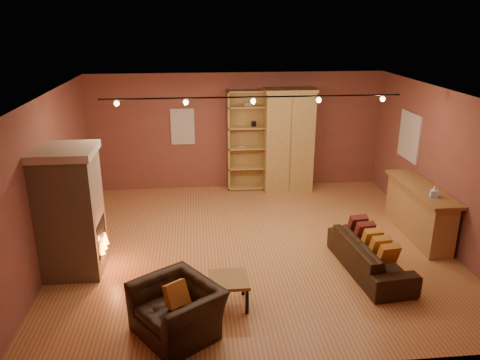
{
  "coord_description": "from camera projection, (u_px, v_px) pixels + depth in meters",
  "views": [
    {
      "loc": [
        -1.01,
        -7.75,
        4.02
      ],
      "look_at": [
        -0.23,
        0.2,
        1.22
      ],
      "focal_mm": 35.0,
      "sensor_mm": 36.0,
      "label": 1
    }
  ],
  "objects": [
    {
      "name": "floor",
      "position": [
        253.0,
        245.0,
        8.7
      ],
      "size": [
        7.0,
        7.0,
        0.0
      ],
      "primitive_type": "plane",
      "color": "#9D6237",
      "rests_on": "ground"
    },
    {
      "name": "ceiling",
      "position": [
        255.0,
        94.0,
        7.78
      ],
      "size": [
        7.0,
        7.0,
        0.0
      ],
      "primitive_type": "plane",
      "rotation": [
        3.14,
        0.0,
        0.0
      ],
      "color": "#572D1B",
      "rests_on": "back_wall"
    },
    {
      "name": "back_wall",
      "position": [
        237.0,
        131.0,
        11.29
      ],
      "size": [
        7.0,
        0.02,
        2.8
      ],
      "primitive_type": "cube",
      "color": "brown",
      "rests_on": "floor"
    },
    {
      "name": "left_wall",
      "position": [
        49.0,
        180.0,
        7.91
      ],
      "size": [
        0.02,
        6.5,
        2.8
      ],
      "primitive_type": "cube",
      "color": "brown",
      "rests_on": "floor"
    },
    {
      "name": "right_wall",
      "position": [
        443.0,
        168.0,
        8.56
      ],
      "size": [
        0.02,
        6.5,
        2.8
      ],
      "primitive_type": "cube",
      "color": "brown",
      "rests_on": "floor"
    },
    {
      "name": "fireplace",
      "position": [
        71.0,
        211.0,
        7.51
      ],
      "size": [
        1.01,
        0.98,
        2.12
      ],
      "color": "tan",
      "rests_on": "floor"
    },
    {
      "name": "back_window",
      "position": [
        183.0,
        127.0,
        11.1
      ],
      "size": [
        0.56,
        0.04,
        0.86
      ],
      "primitive_type": "cube",
      "color": "beige",
      "rests_on": "back_wall"
    },
    {
      "name": "bookcase",
      "position": [
        248.0,
        139.0,
        11.25
      ],
      "size": [
        0.99,
        0.39,
        2.42
      ],
      "color": "tan",
      "rests_on": "floor"
    },
    {
      "name": "armoire",
      "position": [
        288.0,
        140.0,
        11.16
      ],
      "size": [
        1.21,
        0.69,
        2.46
      ],
      "color": "tan",
      "rests_on": "floor"
    },
    {
      "name": "bar_counter",
      "position": [
        419.0,
        211.0,
        8.93
      ],
      "size": [
        0.57,
        2.11,
        1.01
      ],
      "color": "tan",
      "rests_on": "floor"
    },
    {
      "name": "tissue_box",
      "position": [
        434.0,
        192.0,
        8.23
      ],
      "size": [
        0.15,
        0.15,
        0.22
      ],
      "rotation": [
        0.0,
        0.0,
        -0.32
      ],
      "color": "#96C8F0",
      "rests_on": "bar_counter"
    },
    {
      "name": "right_window",
      "position": [
        410.0,
        136.0,
        9.79
      ],
      "size": [
        0.05,
        0.9,
        1.0
      ],
      "primitive_type": "cube",
      "color": "beige",
      "rests_on": "right_wall"
    },
    {
      "name": "loveseat",
      "position": [
        371.0,
        250.0,
        7.7
      ],
      "size": [
        0.75,
        1.95,
        0.78
      ],
      "rotation": [
        0.0,
        0.0,
        1.67
      ],
      "color": "black",
      "rests_on": "floor"
    },
    {
      "name": "armchair",
      "position": [
        177.0,
        302.0,
        6.14
      ],
      "size": [
        1.2,
        1.29,
        0.95
      ],
      "rotation": [
        0.0,
        0.0,
        -0.95
      ],
      "color": "black",
      "rests_on": "floor"
    },
    {
      "name": "coffee_table",
      "position": [
        228.0,
        282.0,
        6.78
      ],
      "size": [
        0.59,
        0.59,
        0.44
      ],
      "rotation": [
        0.0,
        0.0,
        0.01
      ],
      "color": "olive",
      "rests_on": "floor"
    },
    {
      "name": "track_rail",
      "position": [
        253.0,
        99.0,
        8.0
      ],
      "size": [
        5.2,
        0.09,
        0.13
      ],
      "color": "black",
      "rests_on": "ceiling"
    }
  ]
}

